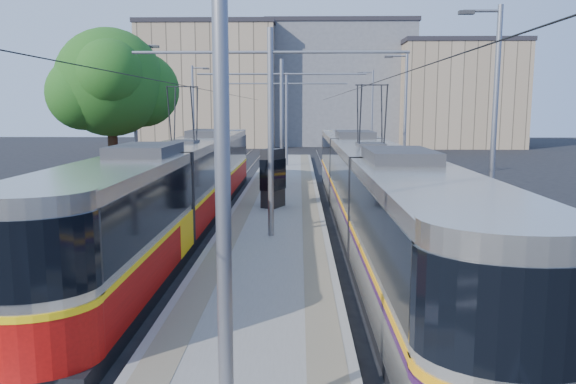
{
  "coord_description": "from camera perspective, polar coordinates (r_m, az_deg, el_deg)",
  "views": [
    {
      "loc": [
        0.97,
        -11.02,
        4.67
      ],
      "look_at": [
        0.56,
        9.47,
        1.6
      ],
      "focal_mm": 35.0,
      "sensor_mm": 36.0,
      "label": 1
    }
  ],
  "objects": [
    {
      "name": "shelter",
      "position": [
        24.9,
        -1.54,
        1.58
      ],
      "size": [
        1.14,
        1.37,
        2.6
      ],
      "rotation": [
        0.0,
        0.0,
        -0.42
      ],
      "color": "black",
      "rests_on": "platform"
    },
    {
      "name": "tree",
      "position": [
        30.06,
        -16.83,
        10.37
      ],
      "size": [
        5.93,
        5.49,
        8.62
      ],
      "color": "#382314",
      "rests_on": "ground"
    },
    {
      "name": "building_right",
      "position": [
        71.61,
        16.79,
        9.46
      ],
      "size": [
        14.28,
        10.2,
        12.54
      ],
      "color": "tan",
      "rests_on": "ground"
    },
    {
      "name": "tactile_strip_left",
      "position": [
        28.46,
        -3.75,
        -0.32
      ],
      "size": [
        0.7,
        50.0,
        0.01
      ],
      "primitive_type": "cube",
      "color": "gray",
      "rests_on": "platform"
    },
    {
      "name": "tram_right",
      "position": [
        21.07,
        8.31,
        0.76
      ],
      "size": [
        2.43,
        29.85,
        5.5
      ],
      "color": "black",
      "rests_on": "ground"
    },
    {
      "name": "street_lamps",
      "position": [
        32.03,
        -0.6,
        7.65
      ],
      "size": [
        15.18,
        38.22,
        8.0
      ],
      "color": "gray",
      "rests_on": "ground"
    },
    {
      "name": "tram_left",
      "position": [
        22.86,
        -10.39,
        0.94
      ],
      "size": [
        2.43,
        28.2,
        5.5
      ],
      "color": "black",
      "rests_on": "ground"
    },
    {
      "name": "building_left",
      "position": [
        71.91,
        -7.77,
        10.63
      ],
      "size": [
        16.32,
        12.24,
        14.79
      ],
      "color": "tan",
      "rests_on": "ground"
    },
    {
      "name": "platform",
      "position": [
        28.39,
        -0.83,
        -0.64
      ],
      "size": [
        4.0,
        50.0,
        0.3
      ],
      "primitive_type": "cube",
      "color": "gray",
      "rests_on": "ground"
    },
    {
      "name": "rails",
      "position": [
        28.42,
        -0.83,
        -0.91
      ],
      "size": [
        8.71,
        70.0,
        0.03
      ],
      "color": "gray",
      "rests_on": "ground"
    },
    {
      "name": "catenary",
      "position": [
        25.19,
        -1.07,
        8.19
      ],
      "size": [
        9.2,
        70.0,
        7.0
      ],
      "color": "gray",
      "rests_on": "platform"
    },
    {
      "name": "building_centre",
      "position": [
        75.24,
        5.06,
        10.77
      ],
      "size": [
        18.36,
        14.28,
        15.31
      ],
      "color": "slate",
      "rests_on": "ground"
    },
    {
      "name": "ground",
      "position": [
        12.0,
        -3.68,
        -14.4
      ],
      "size": [
        160.0,
        160.0,
        0.0
      ],
      "primitive_type": "plane",
      "color": "black",
      "rests_on": "ground"
    },
    {
      "name": "tactile_strip_right",
      "position": [
        28.36,
        2.1,
        -0.34
      ],
      "size": [
        0.7,
        50.0,
        0.01
      ],
      "primitive_type": "cube",
      "color": "gray",
      "rests_on": "platform"
    }
  ]
}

